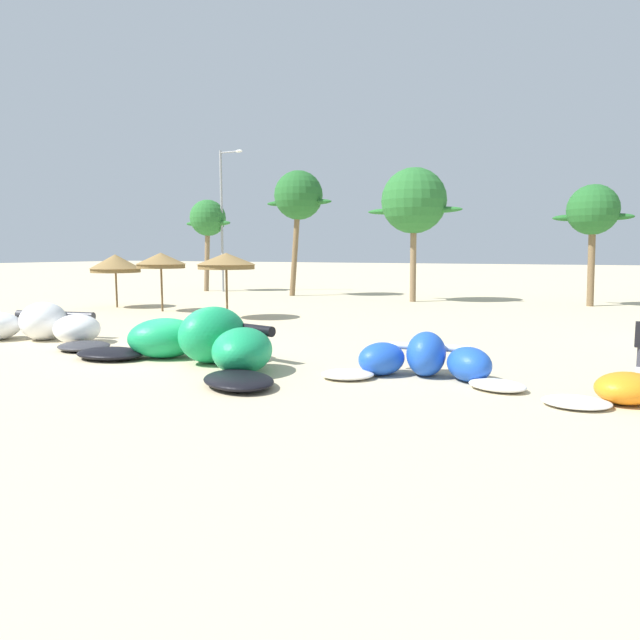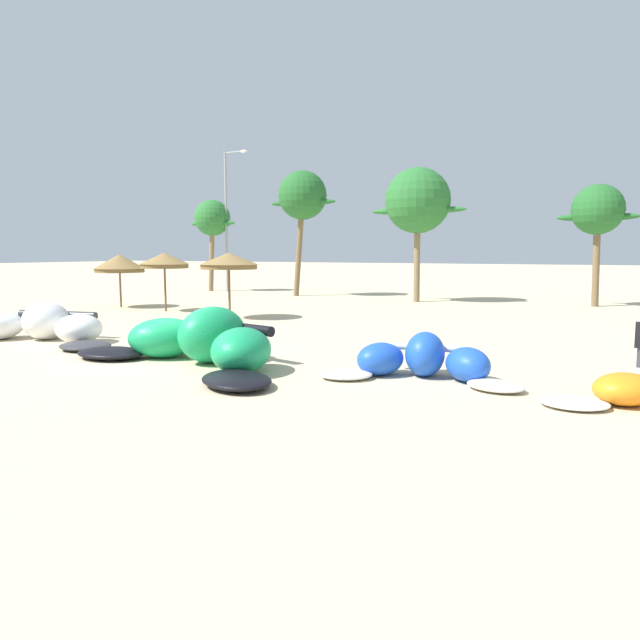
% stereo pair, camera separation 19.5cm
% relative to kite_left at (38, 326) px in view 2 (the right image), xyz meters
% --- Properties ---
extents(ground_plane, '(260.00, 260.00, 0.00)m').
position_rel_kite_left_xyz_m(ground_plane, '(5.56, -0.01, -0.49)').
color(ground_plane, beige).
extents(kite_left, '(7.01, 4.02, 1.27)m').
position_rel_kite_left_xyz_m(kite_left, '(0.00, 0.00, 0.00)').
color(kite_left, '#333338').
rests_on(kite_left, ground).
extents(kite_left_of_center, '(7.34, 4.34, 1.50)m').
position_rel_kite_left_xyz_m(kite_left_of_center, '(7.33, -0.74, 0.08)').
color(kite_left_of_center, black).
rests_on(kite_left_of_center, ground).
extents(kite_center, '(4.77, 2.50, 1.06)m').
position_rel_kite_left_xyz_m(kite_center, '(12.99, 0.31, -0.08)').
color(kite_center, white).
rests_on(kite_center, ground).
extents(beach_umbrella_near_van, '(2.66, 2.66, 2.80)m').
position_rel_kite_left_xyz_m(beach_umbrella_near_van, '(-6.49, 9.85, 1.84)').
color(beach_umbrella_near_van, brown).
rests_on(beach_umbrella_near_van, ground).
extents(beach_umbrella_middle, '(2.44, 2.44, 2.89)m').
position_rel_kite_left_xyz_m(beach_umbrella_middle, '(-2.95, 9.35, 2.02)').
color(beach_umbrella_middle, brown).
rests_on(beach_umbrella_middle, ground).
extents(beach_umbrella_near_palms, '(2.59, 2.59, 2.89)m').
position_rel_kite_left_xyz_m(beach_umbrella_near_palms, '(1.79, 8.17, 2.04)').
color(beach_umbrella_near_palms, brown).
rests_on(beach_umbrella_near_palms, ground).
extents(palm_leftmost, '(3.98, 2.66, 6.75)m').
position_rel_kite_left_xyz_m(palm_leftmost, '(-9.94, 22.34, 4.82)').
color(palm_leftmost, '#7F6647').
rests_on(palm_leftmost, ground).
extents(palm_left, '(4.78, 3.19, 8.21)m').
position_rel_kite_left_xyz_m(palm_left, '(-1.67, 21.16, 6.03)').
color(palm_left, brown).
rests_on(palm_left, ground).
extents(palm_left_of_gap, '(5.68, 3.79, 7.77)m').
position_rel_kite_left_xyz_m(palm_left_of_gap, '(6.44, 20.27, 5.34)').
color(palm_left_of_gap, '#7F6647').
rests_on(palm_left_of_gap, ground).
extents(palm_center_left, '(4.02, 2.68, 6.51)m').
position_rel_kite_left_xyz_m(palm_center_left, '(15.85, 21.80, 4.58)').
color(palm_center_left, brown).
rests_on(palm_center_left, ground).
extents(lamppost_west, '(1.98, 0.24, 10.18)m').
position_rel_kite_left_xyz_m(lamppost_west, '(-8.59, 22.42, 5.17)').
color(lamppost_west, gray).
rests_on(lamppost_west, ground).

